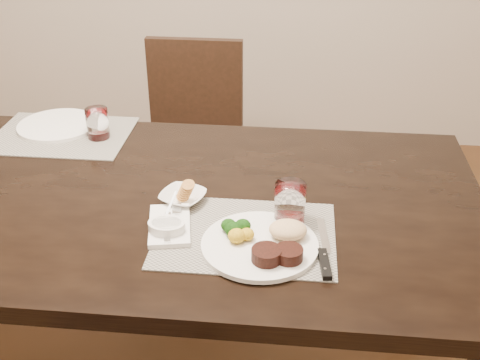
# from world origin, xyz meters

# --- Properties ---
(dining_table) EXTENTS (2.00, 1.00, 0.75)m
(dining_table) POSITION_xyz_m (0.00, 0.00, 0.67)
(dining_table) COLOR black
(dining_table) RESTS_ON ground
(chair_far) EXTENTS (0.42, 0.42, 0.90)m
(chair_far) POSITION_xyz_m (0.00, 0.93, 0.50)
(chair_far) COLOR black
(chair_far) RESTS_ON ground
(placemat_near) EXTENTS (0.46, 0.34, 0.00)m
(placemat_near) POSITION_xyz_m (0.34, -0.17, 0.75)
(placemat_near) COLOR gray
(placemat_near) RESTS_ON dining_table
(placemat_far) EXTENTS (0.46, 0.34, 0.00)m
(placemat_far) POSITION_xyz_m (-0.35, 0.36, 0.75)
(placemat_far) COLOR gray
(placemat_far) RESTS_ON dining_table
(dinner_plate) EXTENTS (0.29, 0.29, 0.05)m
(dinner_plate) POSITION_xyz_m (0.39, -0.23, 0.77)
(dinner_plate) COLOR white
(dinner_plate) RESTS_ON placemat_near
(napkin_fork) EXTENTS (0.14, 0.21, 0.02)m
(napkin_fork) POSITION_xyz_m (0.14, -0.16, 0.76)
(napkin_fork) COLOR silver
(napkin_fork) RESTS_ON placemat_near
(steak_knife) EXTENTS (0.04, 0.26, 0.01)m
(steak_knife) POSITION_xyz_m (0.54, -0.26, 0.76)
(steak_knife) COLOR white
(steak_knife) RESTS_ON placemat_near
(cracker_bowl) EXTENTS (0.15, 0.15, 0.05)m
(cracker_bowl) POSITION_xyz_m (0.15, -0.03, 0.77)
(cracker_bowl) COLOR white
(cracker_bowl) RESTS_ON placemat_near
(sauce_ramekin) EXTENTS (0.10, 0.14, 0.08)m
(sauce_ramekin) POSITION_xyz_m (0.14, -0.20, 0.77)
(sauce_ramekin) COLOR white
(sauce_ramekin) RESTS_ON placemat_near
(wine_glass_near) EXTENTS (0.08, 0.08, 0.11)m
(wine_glass_near) POSITION_xyz_m (0.45, -0.10, 0.80)
(wine_glass_near) COLOR white
(wine_glass_near) RESTS_ON placemat_near
(far_plate) EXTENTS (0.28, 0.28, 0.01)m
(far_plate) POSITION_xyz_m (-0.38, 0.42, 0.76)
(far_plate) COLOR white
(far_plate) RESTS_ON placemat_far
(wine_glass_far) EXTENTS (0.08, 0.08, 0.10)m
(wine_glass_far) POSITION_xyz_m (-0.21, 0.35, 0.80)
(wine_glass_far) COLOR white
(wine_glass_far) RESTS_ON placemat_far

